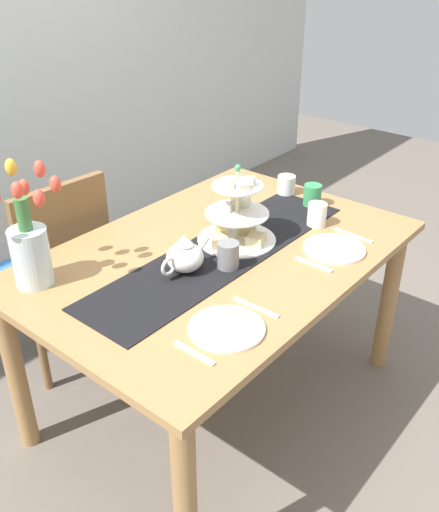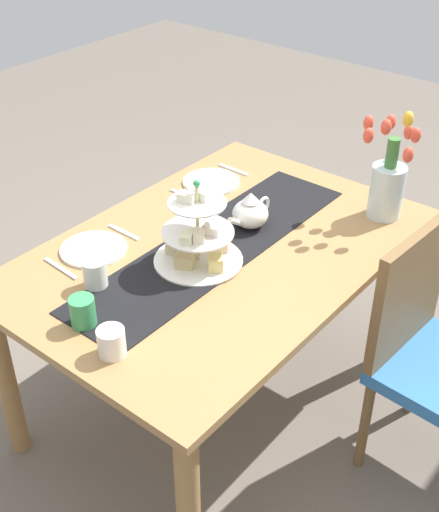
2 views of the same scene
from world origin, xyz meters
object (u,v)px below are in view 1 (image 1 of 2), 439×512
fork_left (194,353)px  fork_right (314,265)px  tulip_vase (29,245)px  chair_left (55,266)px  mug_grey (228,255)px  dining_table (219,275)px  tiered_cake_stand (237,219)px  knife_right (353,235)px  dinner_plate_right (334,249)px  teapot (185,256)px  cream_jug (286,185)px  mug_orange (312,195)px  knife_left (256,307)px  dinner_plate_left (227,328)px  mug_white_text (317,215)px

fork_left → fork_right: size_ratio=1.00×
tulip_vase → chair_left: bearing=50.6°
mug_grey → dining_table: bearing=56.0°
tiered_cake_stand → dining_table: bearing=179.8°
dining_table → knife_right: 0.55m
dinner_plate_right → mug_grey: mug_grey is taller
tiered_cake_stand → teapot: 0.29m
tulip_vase → mug_grey: tulip_vase is taller
cream_jug → mug_orange: mug_orange is taller
fork_left → knife_left: 0.29m
knife_right → mug_grey: size_ratio=1.79×
dinner_plate_left → mug_grey: mug_grey is taller
dining_table → dinner_plate_left: 0.49m
dinner_plate_right → mug_white_text: size_ratio=2.42×
dining_table → dinner_plate_left: dinner_plate_left is taller
mug_grey → dinner_plate_left: bearing=-141.7°
tiered_cake_stand → knife_right: (0.32, -0.32, -0.09)m
cream_jug → mug_grey: bearing=-162.6°
tiered_cake_stand → fork_left: tiered_cake_stand is taller
dinner_plate_right → mug_orange: 0.40m
tulip_vase → dinner_plate_left: 0.70m
dinner_plate_right → fork_right: dinner_plate_right is taller
chair_left → fork_right: chair_left is taller
chair_left → tiered_cake_stand: tiered_cake_stand is taller
dinner_plate_right → mug_orange: (0.29, 0.28, 0.04)m
tulip_vase → fork_right: (0.70, -0.66, -0.14)m
dining_table → knife_left: size_ratio=8.55×
chair_left → cream_jug: bearing=-35.9°
dining_table → knife_right: (0.43, -0.32, 0.11)m
tiered_cake_stand → fork_right: bearing=-84.6°
chair_left → tulip_vase: (-0.32, -0.39, 0.37)m
tiered_cake_stand → knife_right: bearing=-45.3°
teapot → cream_jug: 0.79m
fork_right → knife_right: 0.29m
mug_orange → dining_table: bearing=175.1°
fork_right → teapot: bearing=134.6°
dining_table → knife_right: bearing=-37.1°
dining_table → mug_orange: 0.59m
dining_table → chair_left: chair_left is taller
tiered_cake_stand → fork_left: 0.69m
cream_jug → chair_left: bearing=144.1°
mug_orange → teapot: bearing=176.3°
knife_right → mug_white_text: bearing=94.2°
mug_white_text → dining_table: bearing=158.5°
knife_left → dinner_plate_left: bearing=180.0°
knife_right → mug_orange: 0.31m
fork_left → mug_orange: (1.06, 0.28, 0.04)m
tulip_vase → dining_table: bearing=-31.0°
fork_right → mug_grey: size_ratio=1.58×
dining_table → mug_orange: mug_orange is taller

